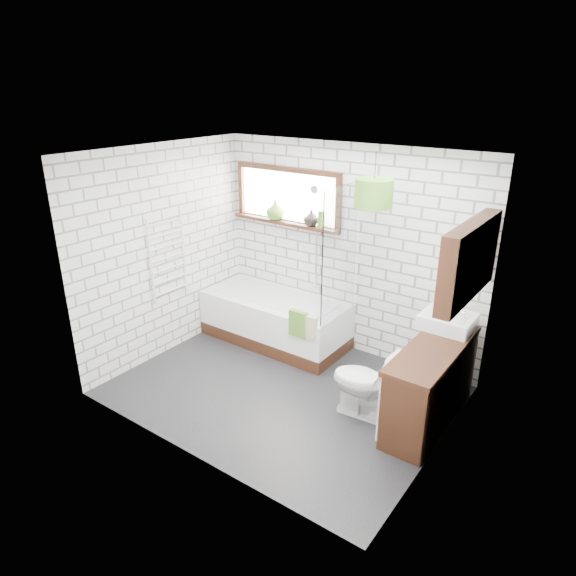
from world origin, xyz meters
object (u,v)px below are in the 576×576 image
Objects in this scene: vanity at (431,385)px; toilet at (368,383)px; bathtub at (275,319)px; basin at (448,321)px; pendant at (374,193)px.

vanity reaches higher than toilet.
basin is at bearing 0.12° from bathtub.
vanity is at bearing -11.67° from bathtub.
vanity is 1.94m from pendant.
basin is 0.68× the size of toilet.
pendant reaches higher than vanity.
bathtub is at bearing -119.46° from toilet.
bathtub is at bearing -179.88° from basin.
vanity is (2.24, -0.46, 0.10)m from bathtub.
pendant is at bearing -169.29° from basin.
pendant is at bearing 160.77° from vanity.
pendant reaches higher than basin.
bathtub is 2.51× the size of toilet.
bathtub is 4.87× the size of pendant.
vanity reaches higher than bathtub.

